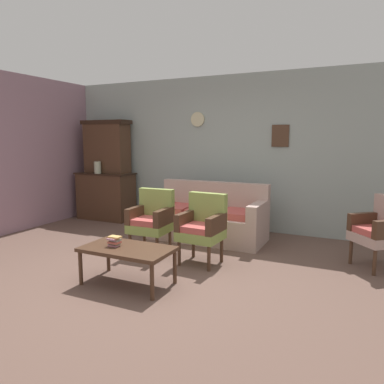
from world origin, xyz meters
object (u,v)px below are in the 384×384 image
side_cabinet (106,196)px  vase_on_cabinet (98,167)px  armchair_row_middle (152,219)px  armchair_near_cabinet (202,225)px  wingback_chair_by_fireplace (381,229)px  book_stack_on_table (114,241)px  floral_couch (208,219)px  coffee_table (127,251)px

side_cabinet → vase_on_cabinet: vase_on_cabinet is taller
armchair_row_middle → armchair_near_cabinet: size_ratio=1.00×
wingback_chair_by_fireplace → book_stack_on_table: (-2.68, -1.79, -0.02)m
floral_couch → coffee_table: size_ratio=1.84×
armchair_row_middle → armchair_near_cabinet: (0.80, -0.06, 0.00)m
book_stack_on_table → armchair_near_cabinet: bearing=58.8°
armchair_row_middle → book_stack_on_table: armchair_row_middle is taller
armchair_row_middle → armchair_near_cabinet: 0.80m
vase_on_cabinet → coffee_table: (2.40, -2.42, -0.67)m
side_cabinet → armchair_near_cabinet: 3.24m
floral_couch → armchair_near_cabinet: bearing=-70.5°
armchair_near_cabinet → coffee_table: (-0.46, -1.00, -0.12)m
armchair_near_cabinet → coffee_table: bearing=-114.7°
armchair_near_cabinet → wingback_chair_by_fireplace: (2.06, 0.77, 0.00)m
armchair_near_cabinet → coffee_table: armchair_near_cabinet is taller
armchair_near_cabinet → wingback_chair_by_fireplace: 2.20m
side_cabinet → coffee_table: bearing=-47.7°
side_cabinet → coffee_table: side_cabinet is taller
wingback_chair_by_fireplace → coffee_table: 3.09m
vase_on_cabinet → armchair_near_cabinet: size_ratio=0.26×
side_cabinet → wingback_chair_by_fireplace: bearing=-9.5°
side_cabinet → book_stack_on_table: 3.42m
book_stack_on_table → armchair_row_middle: bearing=99.6°
armchair_near_cabinet → wingback_chair_by_fireplace: size_ratio=1.00×
side_cabinet → armchair_near_cabinet: size_ratio=1.28×
armchair_row_middle → side_cabinet: bearing=142.8°
side_cabinet → coffee_table: size_ratio=1.16×
vase_on_cabinet → floral_couch: bearing=-7.5°
floral_couch → armchair_near_cabinet: size_ratio=2.04×
vase_on_cabinet → coffee_table: size_ratio=0.23×
floral_couch → book_stack_on_table: bearing=-96.3°
vase_on_cabinet → book_stack_on_table: vase_on_cabinet is taller
floral_couch → book_stack_on_table: (-0.23, -2.11, 0.15)m
vase_on_cabinet → book_stack_on_table: (2.24, -2.44, -0.57)m
armchair_row_middle → coffee_table: 1.12m
vase_on_cabinet → floral_couch: 2.60m
side_cabinet → armchair_near_cabinet: bearing=-29.4°
book_stack_on_table → wingback_chair_by_fireplace: bearing=33.7°
floral_couch → vase_on_cabinet: bearing=172.5°
side_cabinet → coffee_table: 3.50m
side_cabinet → book_stack_on_table: size_ratio=8.20×
wingback_chair_by_fireplace → book_stack_on_table: 3.23m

